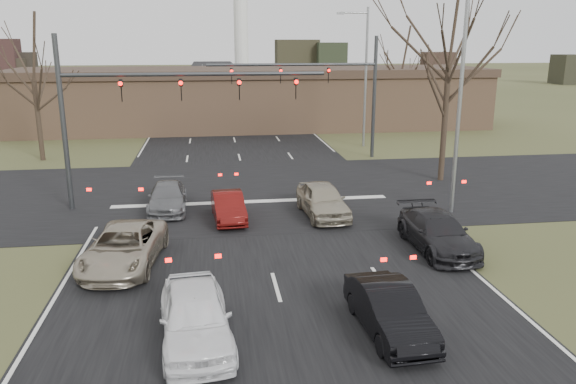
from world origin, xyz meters
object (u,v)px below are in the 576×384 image
object	(u,v)px
car_grey_ahead	(168,197)
mast_arm_near	(136,100)
car_red_ahead	(228,207)
building	(252,98)
streetlight_right_far	(364,70)
car_silver_suv	(124,247)
car_black_hatch	(389,310)
car_white_sedan	(195,316)
mast_arm_far	(333,83)
streetlight_right_near	(457,90)
car_charcoal_sedan	(437,232)
car_silver_ahead	(323,200)

from	to	relation	value
car_grey_ahead	mast_arm_near	bearing A→B (deg)	147.64
car_grey_ahead	car_red_ahead	world-z (taller)	car_grey_ahead
car_red_ahead	building	bearing A→B (deg)	79.62
building	mast_arm_near	size ratio (longest dim) A/B	3.50
streetlight_right_far	car_silver_suv	world-z (taller)	streetlight_right_far
car_black_hatch	car_grey_ahead	size ratio (longest dim) A/B	0.94
car_silver_suv	car_white_sedan	xyz separation A→B (m)	(2.58, -5.63, 0.06)
car_white_sedan	streetlight_right_far	bearing A→B (deg)	61.57
mast_arm_near	mast_arm_far	xyz separation A→B (m)	(11.41, 10.00, -0.06)
mast_arm_near	car_grey_ahead	bearing A→B (deg)	-31.50
streetlight_right_near	streetlight_right_far	size ratio (longest dim) A/B	1.00
car_charcoal_sedan	car_silver_ahead	distance (m)	5.90
building	streetlight_right_far	distance (m)	13.53
car_grey_ahead	car_silver_ahead	xyz separation A→B (m)	(7.00, -1.91, 0.13)
building	streetlight_right_near	distance (m)	28.97
building	car_silver_ahead	xyz separation A→B (m)	(1.00, -27.67, -1.91)
car_black_hatch	car_silver_ahead	bearing A→B (deg)	85.07
mast_arm_near	streetlight_right_far	distance (m)	20.20
mast_arm_far	streetlight_right_far	distance (m)	5.12
mast_arm_far	car_silver_suv	size ratio (longest dim) A/B	2.21
building	car_white_sedan	xyz separation A→B (m)	(-4.48, -38.08, -1.91)
car_white_sedan	car_red_ahead	bearing A→B (deg)	78.32
car_silver_suv	car_charcoal_sedan	world-z (taller)	car_silver_suv
car_white_sedan	car_silver_suv	bearing A→B (deg)	109.74
building	car_silver_suv	distance (m)	33.27
car_black_hatch	car_silver_ahead	size ratio (longest dim) A/B	0.91
streetlight_right_far	car_charcoal_sedan	xyz separation A→B (m)	(-2.87, -21.46, -4.90)
streetlight_right_far	car_silver_ahead	distance (m)	18.47
mast_arm_near	car_grey_ahead	distance (m)	4.68
car_charcoal_sedan	car_grey_ahead	distance (m)	12.42
car_white_sedan	building	bearing A→B (deg)	78.41
car_silver_suv	car_red_ahead	world-z (taller)	car_silver_suv
mast_arm_near	car_grey_ahead	xyz separation A→B (m)	(1.23, -0.75, -4.46)
car_silver_ahead	building	bearing A→B (deg)	88.36
building	streetlight_right_near	size ratio (longest dim) A/B	4.24
streetlight_right_near	car_charcoal_sedan	size ratio (longest dim) A/B	2.11
mast_arm_far	car_red_ahead	world-z (taller)	mast_arm_far
car_black_hatch	car_red_ahead	size ratio (longest dim) A/B	1.08
streetlight_right_near	building	bearing A→B (deg)	103.69
car_silver_suv	car_red_ahead	bearing A→B (deg)	58.27
mast_arm_near	car_grey_ahead	size ratio (longest dim) A/B	2.85
building	streetlight_right_far	bearing A→B (deg)	-56.35
car_white_sedan	car_charcoal_sedan	world-z (taller)	car_white_sedan
building	car_black_hatch	distance (m)	38.33
building	streetlight_right_near	bearing A→B (deg)	-76.31
mast_arm_near	car_black_hatch	bearing A→B (deg)	-59.18
mast_arm_far	car_white_sedan	world-z (taller)	mast_arm_far
car_silver_suv	building	bearing A→B (deg)	84.72
car_silver_suv	car_silver_ahead	bearing A→B (deg)	37.66
streetlight_right_near	car_silver_suv	bearing A→B (deg)	-162.24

